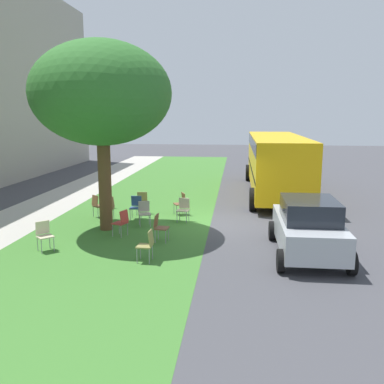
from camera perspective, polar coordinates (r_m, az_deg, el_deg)
ground at (r=15.36m, az=3.32°, el=-4.32°), size 80.00×80.00×0.00m
grass_verge at (r=15.83m, az=-8.35°, el=-3.95°), size 48.00×6.00×0.01m
sidewalk_strip at (r=17.45m, az=-22.51°, el=-3.30°), size 48.00×2.80×0.01m
street_tree at (r=14.37m, az=-12.28°, el=12.95°), size 4.64×4.64×6.34m
chair_0 at (r=13.83m, az=-9.60°, el=-3.93°), size 0.53×0.54×0.88m
chair_1 at (r=16.54m, az=-12.79°, el=-1.64°), size 0.59×0.59×0.88m
chair_2 at (r=11.40m, az=-6.15°, el=-6.99°), size 0.44×0.44×0.88m
chair_3 at (r=15.06m, az=-6.54°, el=-2.64°), size 0.53×0.52×0.88m
chair_4 at (r=13.12m, az=-4.46°, el=-4.60°), size 0.45×0.46×0.88m
chair_5 at (r=18.03m, az=-11.79°, el=-0.59°), size 0.49×0.48×0.88m
chair_6 at (r=16.81m, az=-6.85°, el=-1.26°), size 0.45×0.45×0.88m
chair_7 at (r=15.51m, az=-1.17°, el=-2.19°), size 0.48×0.47×0.88m
chair_8 at (r=12.97m, az=-19.56°, el=-5.37°), size 0.59×0.59×0.88m
chair_9 at (r=15.98m, az=-11.17°, el=-2.01°), size 0.45×0.46×0.88m
chair_10 at (r=16.04m, az=-7.67°, el=-1.85°), size 0.43×0.43×0.88m
chair_11 at (r=16.56m, az=-1.50°, el=-1.36°), size 0.55×0.56×0.88m
parked_car at (r=12.18m, az=15.58°, el=-4.62°), size 3.70×1.92×1.65m
school_bus at (r=21.30m, az=11.43°, el=4.49°), size 10.40×2.80×2.88m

